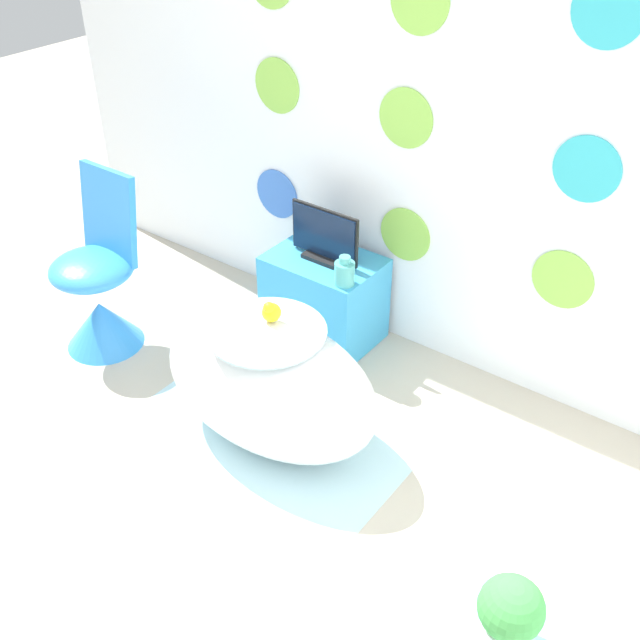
# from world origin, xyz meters

# --- Properties ---
(ground_plane) EXTENTS (12.00, 12.00, 0.00)m
(ground_plane) POSITION_xyz_m (0.00, 0.00, 0.00)
(ground_plane) COLOR #BCB29E
(wall_back_dotted) EXTENTS (4.28, 0.05, 2.60)m
(wall_back_dotted) POSITION_xyz_m (-0.00, 2.06, 1.30)
(wall_back_dotted) COLOR white
(wall_back_dotted) RESTS_ON ground_plane
(rug) EXTENTS (1.20, 0.91, 0.01)m
(rug) POSITION_xyz_m (-0.04, 1.02, 0.00)
(rug) COLOR silver
(rug) RESTS_ON ground_plane
(bathtub) EXTENTS (1.01, 0.58, 0.56)m
(bathtub) POSITION_xyz_m (-0.05, 1.10, 0.28)
(bathtub) COLOR white
(bathtub) RESTS_ON ground_plane
(rubber_duck) EXTENTS (0.08, 0.09, 0.09)m
(rubber_duck) POSITION_xyz_m (-0.06, 1.14, 0.61)
(rubber_duck) COLOR yellow
(rubber_duck) RESTS_ON bathtub
(chair) EXTENTS (0.40, 0.40, 0.88)m
(chair) POSITION_xyz_m (-1.14, 1.12, 0.28)
(chair) COLOR #338CE0
(chair) RESTS_ON ground_plane
(tv_cabinet) EXTENTS (0.54, 0.38, 0.45)m
(tv_cabinet) POSITION_xyz_m (-0.30, 1.82, 0.22)
(tv_cabinet) COLOR #389ED6
(tv_cabinet) RESTS_ON ground_plane
(tv) EXTENTS (0.37, 0.12, 0.26)m
(tv) POSITION_xyz_m (-0.30, 1.82, 0.56)
(tv) COLOR black
(tv) RESTS_ON tv_cabinet
(vase) EXTENTS (0.09, 0.09, 0.14)m
(vase) POSITION_xyz_m (-0.09, 1.69, 0.51)
(vase) COLOR #51B2AD
(vase) RESTS_ON tv_cabinet
(potted_plant_left) EXTENTS (0.17, 0.17, 0.23)m
(potted_plant_left) POSITION_xyz_m (1.25, 0.51, 0.57)
(potted_plant_left) COLOR white
(potted_plant_left) RESTS_ON side_table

